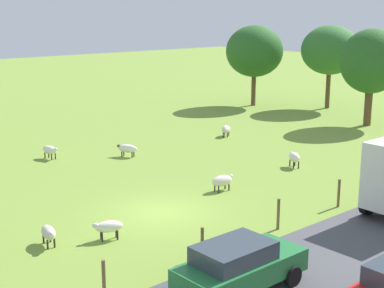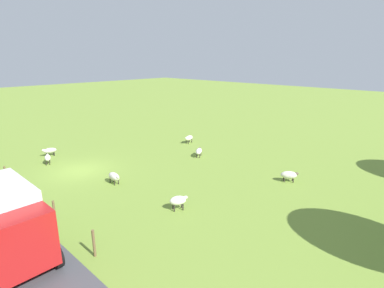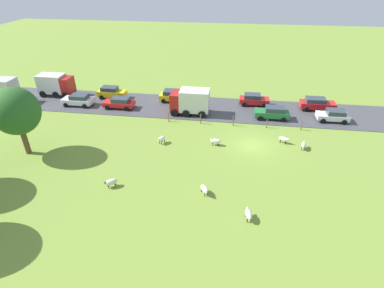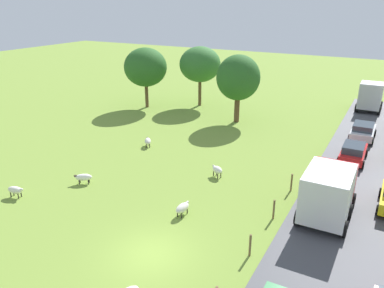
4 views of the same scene
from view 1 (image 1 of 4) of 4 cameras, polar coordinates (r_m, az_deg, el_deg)
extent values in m
plane|color=olive|center=(24.65, -3.09, -6.82)|extent=(160.00, 160.00, 0.00)
ellipsoid|color=white|center=(33.78, -6.41, -0.45)|extent=(1.26, 1.03, 0.49)
ellipsoid|color=brown|center=(33.98, -7.28, -0.20)|extent=(0.32, 0.29, 0.20)
cylinder|color=#2D2823|center=(33.87, -6.99, -1.02)|extent=(0.07, 0.07, 0.32)
cylinder|color=#2D2823|center=(34.11, -6.81, -0.92)|extent=(0.07, 0.07, 0.32)
cylinder|color=#2D2823|center=(33.62, -5.98, -1.11)|extent=(0.07, 0.07, 0.32)
cylinder|color=#2D2823|center=(33.86, -5.81, -1.00)|extent=(0.07, 0.07, 0.32)
ellipsoid|color=beige|center=(21.82, -14.10, -8.52)|extent=(1.15, 0.69, 0.46)
ellipsoid|color=silver|center=(21.32, -13.77, -8.73)|extent=(0.29, 0.23, 0.20)
cylinder|color=#2D2823|center=(21.70, -13.52, -9.57)|extent=(0.07, 0.07, 0.33)
cylinder|color=#2D2823|center=(21.65, -14.18, -9.67)|extent=(0.07, 0.07, 0.33)
cylinder|color=#2D2823|center=(22.24, -13.92, -9.03)|extent=(0.07, 0.07, 0.33)
cylinder|color=#2D2823|center=(22.18, -14.56, -9.12)|extent=(0.07, 0.07, 0.33)
ellipsoid|color=silver|center=(39.07, 3.41, 1.48)|extent=(1.09, 1.21, 0.54)
ellipsoid|color=brown|center=(39.56, 3.53, 1.80)|extent=(0.30, 0.32, 0.20)
cylinder|color=#2D2823|center=(39.46, 3.26, 1.08)|extent=(0.07, 0.07, 0.30)
cylinder|color=#2D2823|center=(39.42, 3.69, 1.06)|extent=(0.07, 0.07, 0.30)
cylinder|color=#2D2823|center=(38.88, 3.11, 0.89)|extent=(0.07, 0.07, 0.30)
cylinder|color=#2D2823|center=(38.83, 3.55, 0.87)|extent=(0.07, 0.07, 0.30)
ellipsoid|color=white|center=(21.90, -8.26, -8.13)|extent=(0.82, 1.15, 0.45)
ellipsoid|color=silver|center=(21.78, -9.59, -8.01)|extent=(0.26, 0.31, 0.20)
cylinder|color=#2D2823|center=(21.87, -8.93, -9.15)|extent=(0.07, 0.07, 0.35)
cylinder|color=#2D2823|center=(22.09, -9.05, -8.92)|extent=(0.07, 0.07, 0.35)
cylinder|color=#2D2823|center=(21.96, -7.42, -9.00)|extent=(0.07, 0.07, 0.35)
cylinder|color=#2D2823|center=(22.19, -7.55, -8.77)|extent=(0.07, 0.07, 0.35)
ellipsoid|color=white|center=(31.81, 10.16, -1.31)|extent=(1.08, 0.91, 0.53)
ellipsoid|color=silver|center=(32.18, 9.86, -0.91)|extent=(0.31, 0.28, 0.20)
cylinder|color=#2D2823|center=(32.08, 9.72, -1.88)|extent=(0.07, 0.07, 0.37)
cylinder|color=#2D2823|center=(32.19, 10.19, -1.84)|extent=(0.07, 0.07, 0.37)
cylinder|color=#2D2823|center=(31.62, 10.07, -2.11)|extent=(0.07, 0.07, 0.37)
cylinder|color=#2D2823|center=(31.73, 10.55, -2.08)|extent=(0.07, 0.07, 0.37)
ellipsoid|color=silver|center=(27.35, 3.00, -3.67)|extent=(0.63, 1.20, 0.53)
ellipsoid|color=silver|center=(27.65, 3.89, -3.23)|extent=(0.20, 0.27, 0.20)
cylinder|color=#2D2823|center=(27.76, 3.31, -4.17)|extent=(0.07, 0.07, 0.30)
cylinder|color=#2D2823|center=(27.54, 3.70, -4.32)|extent=(0.07, 0.07, 0.30)
cylinder|color=#2D2823|center=(27.37, 2.28, -4.41)|extent=(0.07, 0.07, 0.30)
cylinder|color=#2D2823|center=(27.15, 2.66, -4.56)|extent=(0.07, 0.07, 0.30)
ellipsoid|color=silver|center=(34.12, -13.97, -0.57)|extent=(1.18, 0.68, 0.49)
ellipsoid|color=silver|center=(33.69, -13.43, -0.53)|extent=(0.29, 0.22, 0.20)
cylinder|color=#2D2823|center=(34.05, -13.44, -1.19)|extent=(0.07, 0.07, 0.35)
cylinder|color=#2D2823|center=(33.89, -13.80, -1.28)|extent=(0.07, 0.07, 0.35)
cylinder|color=#2D2823|center=(34.52, -14.07, -1.03)|extent=(0.07, 0.07, 0.35)
cylinder|color=#2D2823|center=(34.37, -14.42, -1.12)|extent=(0.07, 0.07, 0.35)
cylinder|color=brown|center=(44.59, 17.12, 3.69)|extent=(0.56, 0.56, 3.01)
ellipsoid|color=#285B23|center=(44.20, 17.41, 7.87)|extent=(4.55, 4.55, 4.71)
cylinder|color=brown|center=(51.99, 6.14, 5.56)|extent=(0.40, 0.40, 3.15)
ellipsoid|color=#285B23|center=(51.66, 6.23, 9.17)|extent=(5.06, 5.06, 4.54)
cylinder|color=brown|center=(51.57, 13.37, 5.40)|extent=(0.39, 0.39, 3.48)
ellipsoid|color=#336B2D|center=(51.25, 13.57, 9.09)|extent=(4.95, 4.95, 4.22)
cylinder|color=brown|center=(17.99, -8.77, -12.95)|extent=(0.12, 0.12, 1.11)
cylinder|color=brown|center=(20.18, 1.03, -9.77)|extent=(0.12, 0.12, 1.11)
cylinder|color=brown|center=(22.85, 8.58, -6.91)|extent=(0.12, 0.12, 1.26)
cylinder|color=brown|center=(25.90, 14.39, -4.75)|extent=(0.12, 0.12, 1.26)
cylinder|color=black|center=(25.18, 17.09, -5.67)|extent=(0.30, 0.96, 0.96)
cube|color=#237238|center=(17.92, 4.90, -12.31)|extent=(1.77, 4.29, 0.71)
cube|color=#333D47|center=(17.44, 4.19, -10.74)|extent=(1.56, 2.36, 0.56)
cylinder|color=black|center=(19.54, 5.89, -11.22)|extent=(0.22, 0.64, 0.64)
cylinder|color=black|center=(18.50, 9.98, -12.82)|extent=(0.22, 0.64, 0.64)
cylinder|color=black|center=(17.79, -0.45, -13.72)|extent=(0.22, 0.64, 0.64)
camera|label=2|loc=(36.35, 36.22, 10.56)|focal=28.24mm
camera|label=3|loc=(51.07, -23.06, 21.93)|focal=28.53mm
camera|label=4|loc=(9.52, -40.26, 34.81)|focal=35.52mm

